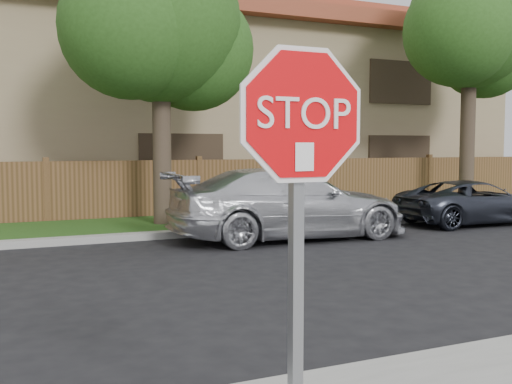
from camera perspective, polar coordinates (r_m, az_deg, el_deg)
name	(u,v)px	position (r m, az deg, el deg)	size (l,w,h in m)	color
far_curb	(62,241)	(12.66, -17.98, -4.48)	(70.00, 0.30, 0.15)	gray
grass_strip	(54,231)	(14.29, -18.70, -3.56)	(70.00, 3.00, 0.12)	#1E4714
fence	(47,193)	(15.80, -19.32, -0.13)	(70.00, 0.12, 1.60)	#4D341B
apartment_building	(29,99)	(21.39, -20.80, 8.28)	(35.20, 9.20, 7.20)	#937D5B
tree_mid	(163,22)	(14.67, -8.88, 15.73)	(4.80, 3.90, 7.35)	#382B21
tree_right	(474,25)	(19.56, 20.06, 14.72)	(4.80, 3.90, 8.20)	#382B21
stop_sign	(300,176)	(3.21, 4.25, 1.58)	(1.01, 0.13, 2.55)	gray
sedan_right	(289,204)	(12.78, 3.18, -1.11)	(2.11, 5.20, 1.51)	silver
sedan_far_right	(474,202)	(16.16, 20.03, -0.92)	(1.84, 4.00, 1.11)	#333744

